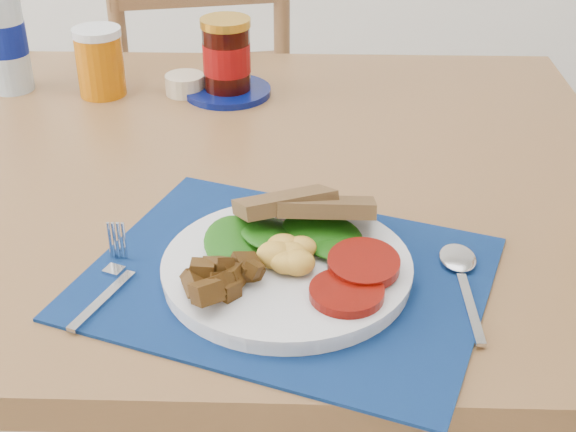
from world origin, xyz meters
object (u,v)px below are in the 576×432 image
Objects in this scene: water_bottle at (3,28)px; juice_glass at (100,64)px; jam_on_saucer at (227,62)px; chair_far at (202,105)px; breakfast_plate at (282,264)px.

juice_glass is at bearing -6.04° from water_bottle.
water_bottle is 0.36m from jam_on_saucer.
water_bottle is 0.16m from juice_glass.
water_bottle reaches higher than juice_glass.
chair_far reaches higher than jam_on_saucer.
breakfast_plate is at bearing -78.44° from jam_on_saucer.
chair_far is 0.54m from jam_on_saucer.
jam_on_saucer is (0.35, -0.01, -0.05)m from water_bottle.
juice_glass is at bearing 107.29° from breakfast_plate.
water_bottle is at bearing 173.96° from juice_glass.
jam_on_saucer is at bearing 90.96° from chair_far.
juice_glass is 0.20m from jam_on_saucer.
chair_far is 1.03m from breakfast_plate.
jam_on_saucer is at bearing -1.83° from water_bottle.
chair_far reaches higher than water_bottle.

